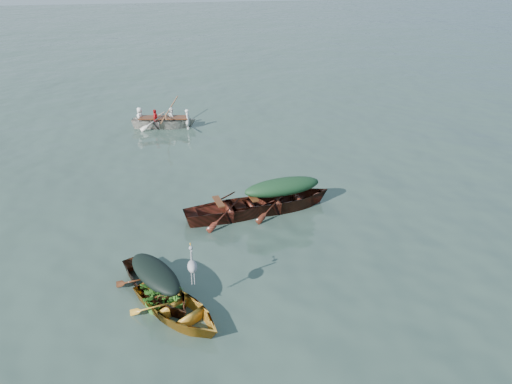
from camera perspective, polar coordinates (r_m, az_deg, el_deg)
ground at (r=13.59m, az=-0.56°, el=-6.48°), size 140.00×140.00×0.00m
yellow_dinghy at (r=11.47m, az=-8.94°, el=-13.91°), size 2.99×3.32×0.84m
dark_covered_boat at (r=12.18m, az=-11.19°, el=-11.42°), size 2.77×3.75×0.87m
green_tarp_boat at (r=15.60m, az=2.96°, el=-1.93°), size 4.61×2.12×1.04m
open_wooden_boat at (r=15.13m, az=-2.33°, el=-2.87°), size 4.48×2.02×1.01m
rowed_boat at (r=23.22m, az=-10.41°, el=7.26°), size 4.18×1.89×0.94m
dark_tarp_cover at (r=11.81m, az=-11.46°, el=-8.97°), size 1.52×2.06×0.40m
green_tarp_cover at (r=15.25m, az=3.03°, el=0.66°), size 2.54×1.16×0.52m
thwart_benches at (r=14.88m, az=-2.36°, el=-1.11°), size 2.26×1.14×0.04m
heron at (r=11.24m, az=-7.25°, el=-9.06°), size 0.47×0.49×0.92m
dinghy_weeds at (r=11.40m, az=-10.89°, el=-9.79°), size 1.10×1.14×0.60m
rowers at (r=22.97m, az=-10.58°, el=9.27°), size 2.97×1.56×0.76m
oars at (r=23.07m, az=-10.51°, el=8.44°), size 1.05×2.66×0.06m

